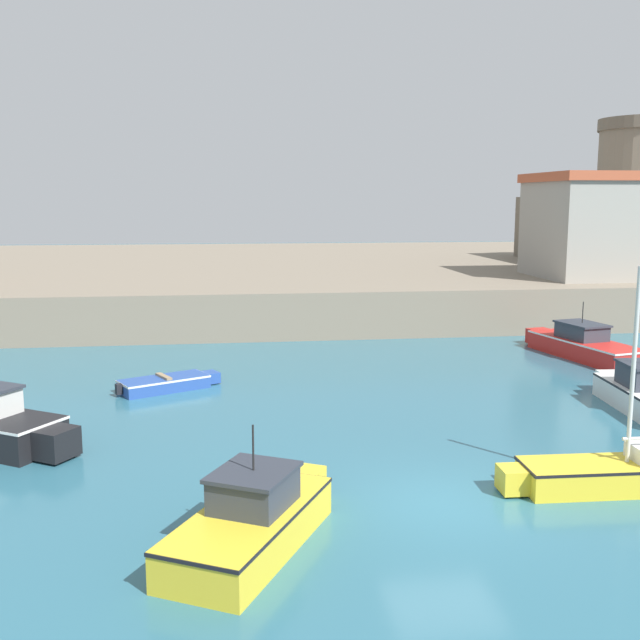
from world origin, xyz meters
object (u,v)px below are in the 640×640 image
at_px(motorboat_red_0, 582,345).
at_px(dinghy_blue_3, 167,383).
at_px(harbor_shed_mid_row, 595,225).
at_px(motorboat_yellow_4, 254,518).

distance_m(motorboat_red_0, dinghy_blue_3, 17.41).
bearing_deg(motorboat_red_0, dinghy_blue_3, -169.03).
bearing_deg(harbor_shed_mid_row, dinghy_blue_3, -148.85).
relative_size(motorboat_yellow_4, harbor_shed_mid_row, 0.76).
distance_m(dinghy_blue_3, harbor_shed_mid_row, 27.11).
bearing_deg(motorboat_yellow_4, harbor_shed_mid_row, 52.24).
distance_m(motorboat_red_0, motorboat_yellow_4, 21.42).
height_order(motorboat_yellow_4, harbor_shed_mid_row, harbor_shed_mid_row).
bearing_deg(dinghy_blue_3, motorboat_red_0, 10.97).
distance_m(dinghy_blue_3, motorboat_yellow_4, 12.66).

